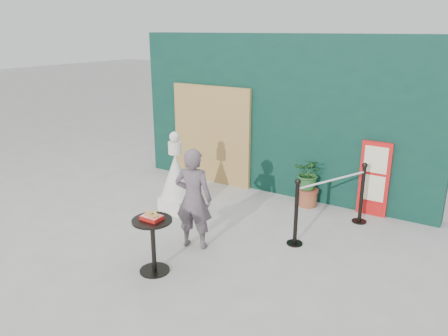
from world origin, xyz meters
TOP-DOWN VIEW (x-y plane):
  - ground at (0.00, 0.00)m, footprint 60.00×60.00m
  - back_wall at (0.00, 3.15)m, footprint 6.00×0.30m
  - bamboo_fence at (-1.40, 2.94)m, footprint 1.80×0.08m
  - woman at (-0.01, 0.40)m, footprint 0.63×0.50m
  - menu_board at (1.90, 2.95)m, footprint 0.50×0.07m
  - statue at (-1.05, 1.30)m, footprint 0.56×0.56m
  - cafe_table at (-0.05, -0.46)m, footprint 0.52×0.52m
  - food_basket at (-0.05, -0.46)m, footprint 0.26×0.19m
  - planter at (0.82, 2.75)m, footprint 0.54×0.47m
  - stanchion_barrier at (1.52, 1.90)m, footprint 0.84×1.54m

SIDE VIEW (x-z plane):
  - ground at x=0.00m, z-range 0.00..0.00m
  - stanchion_barrier at x=1.52m, z-range -0.02..1.01m
  - cafe_table at x=-0.05m, z-range 0.12..0.87m
  - planter at x=0.82m, z-range 0.07..0.99m
  - statue at x=-1.05m, z-range -0.13..1.30m
  - menu_board at x=1.90m, z-range 0.00..1.30m
  - woman at x=-0.01m, z-range 0.00..1.50m
  - food_basket at x=-0.05m, z-range 0.73..0.84m
  - bamboo_fence at x=-1.40m, z-range 0.00..2.00m
  - back_wall at x=0.00m, z-range 0.00..3.00m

